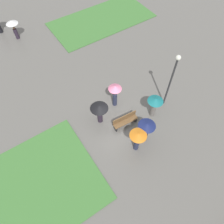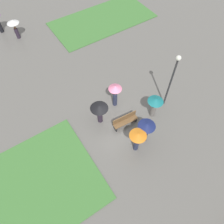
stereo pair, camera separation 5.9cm
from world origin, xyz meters
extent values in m
plane|color=#66635E|center=(0.00, 0.00, 0.00)|extent=(90.00, 90.00, 0.00)
cube|color=#427A38|center=(-6.27, -1.22, 0.03)|extent=(7.00, 6.27, 0.06)
cube|color=#427A38|center=(5.59, 10.58, 0.03)|extent=(10.07, 5.11, 0.06)
cube|color=brown|center=(0.42, -0.68, 0.42)|extent=(1.79, 0.56, 0.05)
cube|color=brown|center=(0.43, -0.50, 0.68)|extent=(1.76, 0.19, 0.45)
cube|color=#232326|center=(-0.36, -0.62, 0.20)|extent=(0.11, 0.38, 0.40)
cube|color=#232326|center=(1.20, -0.74, 0.20)|extent=(0.11, 0.38, 0.40)
cylinder|color=#2D2D30|center=(3.86, -0.73, 2.10)|extent=(0.12, 0.12, 4.21)
sphere|color=white|center=(3.86, -0.73, 4.37)|extent=(0.32, 0.32, 0.32)
cylinder|color=slate|center=(2.49, -1.03, 0.51)|extent=(0.46, 0.46, 1.03)
sphere|color=tan|center=(2.49, -1.03, 1.13)|extent=(0.20, 0.20, 0.20)
cylinder|color=#4C4C4F|center=(2.49, -1.03, 1.41)|extent=(0.02, 0.02, 0.35)
cone|color=#197075|center=(2.49, -1.03, 1.70)|extent=(1.05, 1.05, 0.24)
cylinder|color=#2D2333|center=(-0.84, 0.55, 0.48)|extent=(0.49, 0.49, 0.97)
sphere|color=beige|center=(-0.84, 0.55, 1.06)|extent=(0.20, 0.20, 0.20)
cylinder|color=#4C4C4F|center=(-0.84, 0.55, 1.34)|extent=(0.02, 0.02, 0.35)
cone|color=black|center=(-0.84, 0.55, 1.64)|extent=(1.18, 1.18, 0.26)
cylinder|color=#282D47|center=(-0.04, -2.47, 0.58)|extent=(0.39, 0.39, 1.15)
sphere|color=#997051|center=(-0.04, -2.47, 1.26)|extent=(0.21, 0.21, 0.21)
cylinder|color=#4C4C4F|center=(-0.04, -2.47, 1.53)|extent=(0.02, 0.02, 0.35)
cone|color=orange|center=(-0.04, -2.47, 1.82)|extent=(1.04, 1.04, 0.21)
cylinder|color=#2D2333|center=(0.81, -2.22, 0.57)|extent=(0.52, 0.52, 1.14)
sphere|color=tan|center=(0.81, -2.22, 1.23)|extent=(0.19, 0.19, 0.19)
cylinder|color=#4C4C4F|center=(0.81, -2.22, 1.50)|extent=(0.02, 0.02, 0.35)
cone|color=navy|center=(0.81, -2.22, 1.80)|extent=(1.09, 1.09, 0.24)
cylinder|color=#282D47|center=(0.80, 1.18, 0.59)|extent=(0.46, 0.46, 1.18)
sphere|color=brown|center=(0.80, 1.18, 1.30)|extent=(0.22, 0.22, 0.22)
cylinder|color=#4C4C4F|center=(0.80, 1.18, 1.58)|extent=(0.02, 0.02, 0.35)
cone|color=pink|center=(0.80, 1.18, 1.88)|extent=(0.92, 0.92, 0.26)
cylinder|color=#2D2333|center=(-2.41, 12.47, 0.48)|extent=(0.35, 0.35, 0.96)
sphere|color=brown|center=(-2.41, 12.47, 1.07)|extent=(0.21, 0.21, 0.21)
cylinder|color=#4C4C4F|center=(-2.41, 12.47, 1.35)|extent=(0.02, 0.02, 0.35)
cone|color=white|center=(-2.41, 12.47, 1.66)|extent=(1.05, 1.05, 0.27)
cylinder|color=black|center=(-3.43, 14.23, 0.53)|extent=(0.51, 0.51, 1.07)
camera|label=1|loc=(-4.61, -6.58, 12.97)|focal=35.00mm
camera|label=2|loc=(-4.57, -6.61, 12.97)|focal=35.00mm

